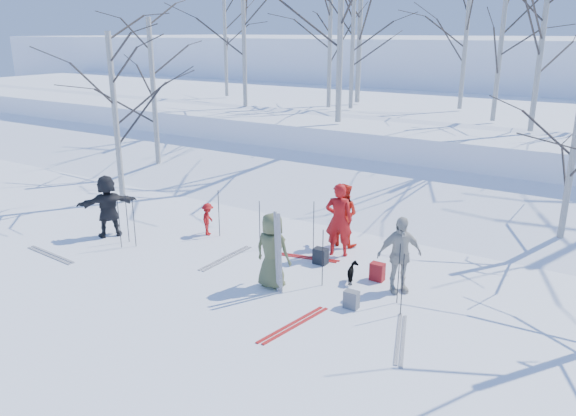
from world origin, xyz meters
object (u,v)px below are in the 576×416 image
Objects in this scene: skier_grey_west at (108,206)px; skier_cream_east at (399,255)px; backpack_red at (377,272)px; skier_red_north at (339,220)px; skier_red_seated at (208,219)px; dog at (353,273)px; backpack_grey at (351,300)px; backpack_dark at (321,256)px; skier_redor_behind at (343,215)px; skier_olive_center at (272,251)px.

skier_cream_east is at bearing 130.91° from skier_grey_west.
skier_grey_west is at bearing -170.20° from backpack_red.
skier_red_seated is (-3.77, -0.64, -0.49)m from skier_red_north.
dog is 1.24m from backpack_grey.
backpack_red is at bearing -5.01° from backpack_dark.
backpack_dark is (0.14, -1.46, -0.65)m from skier_redor_behind.
backpack_dark reaches higher than backpack_grey.
dog is at bearing -121.34° from skier_red_seated.
skier_red_seated is 2.20× the size of backpack_red.
dog is at bearing 109.66° from skier_red_north.
skier_red_seated is at bearing 178.37° from backpack_dark.
skier_grey_west is 7.67m from backpack_grey.
skier_cream_east is 2.32m from backpack_dark.
backpack_red is (1.85, 1.57, -0.66)m from skier_olive_center.
dog is (1.44, 1.14, -0.64)m from skier_olive_center.
backpack_red is 1.58m from backpack_dark.
skier_red_seated is (-3.40, 1.81, -0.40)m from skier_olive_center.
backpack_red is at bearing -141.95° from skier_olive_center.
dog is (7.11, 0.88, -0.65)m from skier_grey_west.
skier_cream_east is 0.94m from backpack_red.
skier_grey_west reaches higher than backpack_red.
skier_redor_behind is at bearing 120.06° from backpack_grey.
skier_redor_behind is 4.05× the size of backpack_red.
skier_grey_west reaches higher than skier_redor_behind.
backpack_grey is (0.10, -1.55, -0.02)m from backpack_red.
dog is (4.84, -0.67, -0.23)m from skier_red_seated.
skier_redor_behind is 2.48m from dog.
skier_olive_center is 1.94m from dog.
skier_cream_east is (2.46, 1.28, -0.00)m from skier_olive_center.
skier_cream_east is 3.17× the size of dog.
skier_grey_west is at bearing 26.58° from skier_redor_behind.
backpack_grey is at bearing -155.83° from skier_cream_east.
backpack_grey is 2.38m from backpack_dark.
skier_redor_behind is 3.81m from skier_red_seated.
skier_grey_west reaches higher than dog.
skier_redor_behind is at bearing 137.09° from backpack_red.
skier_redor_behind is 4.25× the size of backpack_dark.
skier_red_north is at bearing 143.66° from skier_grey_west.
skier_grey_west is at bearing -166.41° from backpack_dark.
skier_cream_east reaches higher than dog.
skier_cream_east is at bearing 68.28° from backpack_grey.
skier_grey_west is at bearing 178.13° from backpack_grey.
skier_redor_behind is 3.11× the size of dog.
skier_redor_behind is at bearing 150.27° from skier_grey_west.
skier_cream_east is 8.20m from skier_grey_west.
skier_redor_behind is at bearing -92.58° from skier_red_seated.
backpack_red reaches higher than backpack_dark.
skier_red_north is 1.12× the size of skier_redor_behind.
skier_grey_west is 4.39× the size of backpack_dark.
skier_red_north reaches higher than dog.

